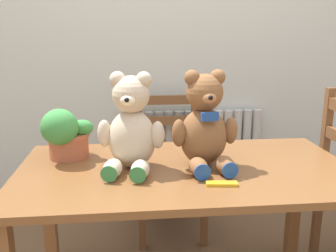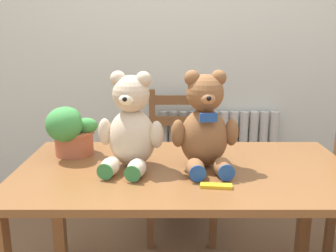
{
  "view_description": "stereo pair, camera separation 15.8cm",
  "coord_description": "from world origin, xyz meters",
  "px_view_note": "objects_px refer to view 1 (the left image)",
  "views": [
    {
      "loc": [
        -0.23,
        -1.11,
        1.27
      ],
      "look_at": [
        -0.07,
        0.42,
        0.88
      ],
      "focal_mm": 40.0,
      "sensor_mm": 36.0,
      "label": 1
    },
    {
      "loc": [
        -0.07,
        -1.12,
        1.27
      ],
      "look_at": [
        -0.07,
        0.42,
        0.88
      ],
      "focal_mm": 40.0,
      "sensor_mm": 36.0,
      "label": 2
    }
  ],
  "objects_px": {
    "wooden_chair_behind": "(169,163)",
    "teddy_bear_left": "(131,128)",
    "teddy_bear_right": "(205,126)",
    "potted_plant": "(64,133)",
    "chocolate_bar": "(222,184)"
  },
  "relations": [
    {
      "from": "wooden_chair_behind",
      "to": "potted_plant",
      "type": "height_order",
      "value": "potted_plant"
    },
    {
      "from": "chocolate_bar",
      "to": "potted_plant",
      "type": "bearing_deg",
      "value": 149.24
    },
    {
      "from": "teddy_bear_right",
      "to": "potted_plant",
      "type": "xyz_separation_m",
      "value": [
        -0.61,
        0.16,
        -0.06
      ]
    },
    {
      "from": "wooden_chair_behind",
      "to": "teddy_bear_right",
      "type": "height_order",
      "value": "teddy_bear_right"
    },
    {
      "from": "teddy_bear_right",
      "to": "chocolate_bar",
      "type": "height_order",
      "value": "teddy_bear_right"
    },
    {
      "from": "wooden_chair_behind",
      "to": "teddy_bear_left",
      "type": "height_order",
      "value": "teddy_bear_left"
    },
    {
      "from": "wooden_chair_behind",
      "to": "teddy_bear_right",
      "type": "distance_m",
      "value": 0.88
    },
    {
      "from": "teddy_bear_right",
      "to": "potted_plant",
      "type": "relative_size",
      "value": 1.68
    },
    {
      "from": "wooden_chair_behind",
      "to": "teddy_bear_left",
      "type": "distance_m",
      "value": 0.91
    },
    {
      "from": "teddy_bear_right",
      "to": "chocolate_bar",
      "type": "xyz_separation_m",
      "value": [
        0.03,
        -0.22,
        -0.17
      ]
    },
    {
      "from": "wooden_chair_behind",
      "to": "potted_plant",
      "type": "bearing_deg",
      "value": 48.19
    },
    {
      "from": "chocolate_bar",
      "to": "teddy_bear_right",
      "type": "bearing_deg",
      "value": 96.38
    },
    {
      "from": "teddy_bear_left",
      "to": "teddy_bear_right",
      "type": "height_order",
      "value": "teddy_bear_right"
    },
    {
      "from": "teddy_bear_right",
      "to": "potted_plant",
      "type": "distance_m",
      "value": 0.63
    },
    {
      "from": "teddy_bear_left",
      "to": "potted_plant",
      "type": "relative_size",
      "value": 1.66
    }
  ]
}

